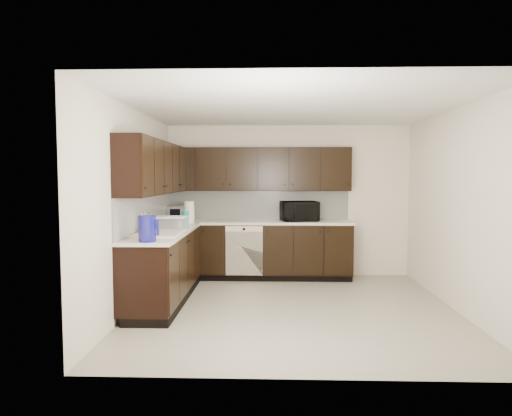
{
  "coord_description": "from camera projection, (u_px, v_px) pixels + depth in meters",
  "views": [
    {
      "loc": [
        -0.29,
        -5.62,
        1.66
      ],
      "look_at": [
        -0.49,
        0.6,
        1.22
      ],
      "focal_mm": 32.0,
      "sensor_mm": 36.0,
      "label": 1
    }
  ],
  "objects": [
    {
      "name": "floor",
      "position": [
        293.0,
        309.0,
        5.71
      ],
      "size": [
        4.0,
        4.0,
        0.0
      ],
      "primitive_type": "plane",
      "color": "#A49C87",
      "rests_on": "ground"
    },
    {
      "name": "ceiling",
      "position": [
        295.0,
        107.0,
        5.54
      ],
      "size": [
        4.0,
        4.0,
        0.0
      ],
      "primitive_type": "plane",
      "rotation": [
        3.14,
        0.0,
        0.0
      ],
      "color": "white",
      "rests_on": "wall_back"
    },
    {
      "name": "wall_back",
      "position": [
        288.0,
        201.0,
        7.62
      ],
      "size": [
        4.0,
        0.02,
        2.5
      ],
      "primitive_type": "cube",
      "color": "silver",
      "rests_on": "floor"
    },
    {
      "name": "wall_left",
      "position": [
        134.0,
        209.0,
        5.69
      ],
      "size": [
        0.02,
        4.0,
        2.5
      ],
      "primitive_type": "cube",
      "color": "silver",
      "rests_on": "floor"
    },
    {
      "name": "wall_right",
      "position": [
        458.0,
        210.0,
        5.56
      ],
      "size": [
        0.02,
        4.0,
        2.5
      ],
      "primitive_type": "cube",
      "color": "silver",
      "rests_on": "floor"
    },
    {
      "name": "wall_front",
      "position": [
        307.0,
        227.0,
        3.63
      ],
      "size": [
        4.0,
        0.02,
        2.5
      ],
      "primitive_type": "cube",
      "color": "silver",
      "rests_on": "floor"
    },
    {
      "name": "lower_cabinets",
      "position": [
        223.0,
        259.0,
        6.82
      ],
      "size": [
        3.0,
        2.8,
        0.9
      ],
      "color": "black",
      "rests_on": "floor"
    },
    {
      "name": "countertop",
      "position": [
        222.0,
        226.0,
        6.79
      ],
      "size": [
        3.03,
        2.83,
        0.04
      ],
      "color": "beige",
      "rests_on": "lower_cabinets"
    },
    {
      "name": "backsplash",
      "position": [
        210.0,
        207.0,
        6.99
      ],
      "size": [
        3.0,
        2.8,
        0.48
      ],
      "color": "silver",
      "rests_on": "countertop"
    },
    {
      "name": "upper_cabinets",
      "position": [
        216.0,
        169.0,
        6.83
      ],
      "size": [
        3.0,
        2.8,
        0.7
      ],
      "color": "black",
      "rests_on": "wall_back"
    },
    {
      "name": "dishwasher",
      "position": [
        244.0,
        248.0,
        7.1
      ],
      "size": [
        0.58,
        0.04,
        0.78
      ],
      "color": "beige",
      "rests_on": "lower_cabinets"
    },
    {
      "name": "sink",
      "position": [
        159.0,
        238.0,
        5.69
      ],
      "size": [
        0.54,
        0.82,
        0.42
      ],
      "color": "beige",
      "rests_on": "countertop"
    },
    {
      "name": "microwave",
      "position": [
        299.0,
        211.0,
        7.31
      ],
      "size": [
        0.64,
        0.5,
        0.32
      ],
      "primitive_type": "imported",
      "rotation": [
        0.0,
        0.0,
        0.21
      ],
      "color": "black",
      "rests_on": "countertop"
    },
    {
      "name": "soap_bottle_a",
      "position": [
        178.0,
        222.0,
        6.25
      ],
      "size": [
        0.1,
        0.11,
        0.18
      ],
      "primitive_type": "imported",
      "rotation": [
        0.0,
        0.0,
        -0.36
      ],
      "color": "gray",
      "rests_on": "countertop"
    },
    {
      "name": "soap_bottle_b",
      "position": [
        145.0,
        223.0,
        5.68
      ],
      "size": [
        0.14,
        0.14,
        0.27
      ],
      "primitive_type": "imported",
      "rotation": [
        0.0,
        0.0,
        0.42
      ],
      "color": "gray",
      "rests_on": "countertop"
    },
    {
      "name": "toaster_oven",
      "position": [
        181.0,
        213.0,
        7.43
      ],
      "size": [
        0.44,
        0.38,
        0.24
      ],
      "primitive_type": "cube",
      "rotation": [
        0.0,
        0.0,
        -0.31
      ],
      "color": "silver",
      "rests_on": "countertop"
    },
    {
      "name": "storage_bin",
      "position": [
        170.0,
        223.0,
        6.15
      ],
      "size": [
        0.48,
        0.39,
        0.17
      ],
      "primitive_type": "cube",
      "rotation": [
        0.0,
        0.0,
        -0.18
      ],
      "color": "silver",
      "rests_on": "countertop"
    },
    {
      "name": "blue_pitcher",
      "position": [
        147.0,
        229.0,
        4.99
      ],
      "size": [
        0.23,
        0.23,
        0.29
      ],
      "primitive_type": "cylinder",
      "rotation": [
        0.0,
        0.0,
        -0.22
      ],
      "color": "#0E0E83",
      "rests_on": "countertop"
    },
    {
      "name": "teal_tumbler",
      "position": [
        185.0,
        219.0,
        6.47
      ],
      "size": [
        0.1,
        0.1,
        0.22
      ],
      "primitive_type": "cylinder",
      "rotation": [
        0.0,
        0.0,
        -0.01
      ],
      "color": "#0B7F70",
      "rests_on": "countertop"
    },
    {
      "name": "paper_towel_roll",
      "position": [
        189.0,
        212.0,
        6.93
      ],
      "size": [
        0.19,
        0.19,
        0.34
      ],
      "primitive_type": "cylinder",
      "rotation": [
        0.0,
        0.0,
        0.25
      ],
      "color": "silver",
      "rests_on": "countertop"
    }
  ]
}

